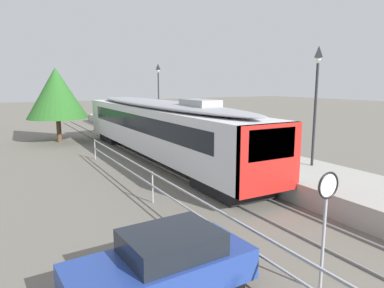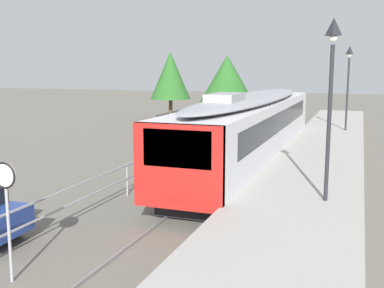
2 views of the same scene
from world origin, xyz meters
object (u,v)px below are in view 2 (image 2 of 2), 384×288
(platform_lamp_mid_platform, at_px, (331,76))
(commuter_train, at_px, (253,124))
(platform_lamp_far_end, at_px, (349,72))
(speed_limit_sign, at_px, (6,192))

(platform_lamp_mid_platform, bearing_deg, commuter_train, 116.73)
(commuter_train, xyz_separation_m, platform_lamp_far_end, (4.09, 9.12, 2.47))
(commuter_train, height_order, platform_lamp_mid_platform, platform_lamp_mid_platform)
(commuter_train, relative_size, speed_limit_sign, 7.16)
(platform_lamp_mid_platform, bearing_deg, speed_limit_sign, -136.43)
(commuter_train, distance_m, platform_lamp_far_end, 10.29)
(platform_lamp_far_end, bearing_deg, commuter_train, -114.19)
(speed_limit_sign, bearing_deg, platform_lamp_far_end, 74.61)
(commuter_train, xyz_separation_m, platform_lamp_mid_platform, (4.09, -8.13, 2.47))
(platform_lamp_mid_platform, xyz_separation_m, platform_lamp_far_end, (0.00, 17.25, 0.00))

